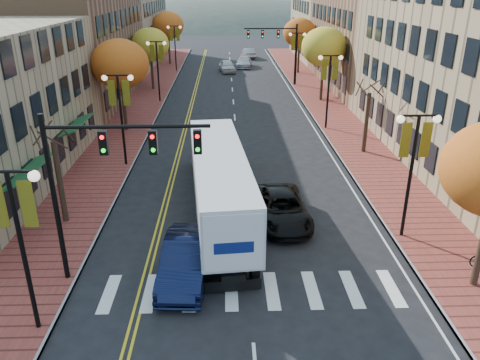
{
  "coord_description": "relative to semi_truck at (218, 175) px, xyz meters",
  "views": [
    {
      "loc": [
        -0.86,
        -13.33,
        11.26
      ],
      "look_at": [
        -0.16,
        8.12,
        2.2
      ],
      "focal_mm": 35.0,
      "sensor_mm": 36.0,
      "label": 1
    }
  ],
  "objects": [
    {
      "name": "ground",
      "position": [
        1.27,
        -8.9,
        -2.19
      ],
      "size": [
        200.0,
        200.0,
        0.0
      ],
      "primitive_type": "plane",
      "color": "black",
      "rests_on": "ground"
    },
    {
      "name": "lamp_left_a",
      "position": [
        -6.23,
        -8.9,
        2.1
      ],
      "size": [
        1.96,
        0.36,
        6.05
      ],
      "color": "black",
      "rests_on": "ground"
    },
    {
      "name": "tree_left_b",
      "position": [
        -7.73,
        15.1,
        3.26
      ],
      "size": [
        4.48,
        4.48,
        7.21
      ],
      "color": "#382619",
      "rests_on": "sidewalk_left"
    },
    {
      "name": "building_left_mid",
      "position": [
        -15.73,
        27.1,
        3.31
      ],
      "size": [
        12.0,
        24.0,
        11.0
      ],
      "primitive_type": "cube",
      "color": "brown",
      "rests_on": "ground"
    },
    {
      "name": "navy_sedan",
      "position": [
        -1.29,
        -5.84,
        -1.35
      ],
      "size": [
        2.06,
        5.18,
        1.68
      ],
      "primitive_type": "imported",
      "rotation": [
        0.0,
        0.0,
        -0.06
      ],
      "color": "black",
      "rests_on": "ground"
    },
    {
      "name": "car_far_oncoming",
      "position": [
        4.33,
        55.55,
        -1.42
      ],
      "size": [
        2.2,
        4.82,
        1.53
      ],
      "primitive_type": "imported",
      "rotation": [
        0.0,
        0.0,
        3.27
      ],
      "color": "#9C9CA3",
      "rests_on": "ground"
    },
    {
      "name": "lamp_right_b",
      "position": [
        8.77,
        15.1,
        2.1
      ],
      "size": [
        1.96,
        0.36,
        6.05
      ],
      "color": "black",
      "rests_on": "ground"
    },
    {
      "name": "sidewalk_right",
      "position": [
        10.27,
        23.6,
        -2.12
      ],
      "size": [
        4.0,
        85.0,
        0.15
      ],
      "primitive_type": "cube",
      "color": "brown",
      "rests_on": "ground"
    },
    {
      "name": "tree_left_c",
      "position": [
        -7.73,
        31.1,
        2.86
      ],
      "size": [
        4.16,
        4.16,
        6.69
      ],
      "color": "#382619",
      "rests_on": "sidewalk_left"
    },
    {
      "name": "tree_right_c",
      "position": [
        10.27,
        25.1,
        3.26
      ],
      "size": [
        4.48,
        4.48,
        7.21
      ],
      "color": "#382619",
      "rests_on": "sidewalk_right"
    },
    {
      "name": "traffic_mast_near",
      "position": [
        -4.21,
        -5.9,
        2.73
      ],
      "size": [
        6.1,
        0.35,
        7.0
      ],
      "color": "black",
      "rests_on": "ground"
    },
    {
      "name": "tree_right_b",
      "position": [
        10.27,
        9.1,
        0.06
      ],
      "size": [
        0.28,
        0.28,
        4.2
      ],
      "color": "#382619",
      "rests_on": "sidewalk_right"
    },
    {
      "name": "semi_truck",
      "position": [
        0.0,
        0.0,
        0.0
      ],
      "size": [
        3.74,
        15.15,
        3.75
      ],
      "rotation": [
        0.0,
        0.0,
        0.09
      ],
      "color": "black",
      "rests_on": "ground"
    },
    {
      "name": "car_far_silver",
      "position": [
        3.23,
        46.57,
        -1.45
      ],
      "size": [
        2.56,
        5.28,
        1.48
      ],
      "primitive_type": "imported",
      "rotation": [
        0.0,
        0.0,
        -0.1
      ],
      "color": "#ABACB3",
      "rests_on": "ground"
    },
    {
      "name": "lamp_left_c",
      "position": [
        -6.23,
        25.1,
        2.1
      ],
      "size": [
        1.96,
        0.36,
        6.05
      ],
      "color": "black",
      "rests_on": "ground"
    },
    {
      "name": "tree_left_a",
      "position": [
        -7.73,
        -0.9,
        0.06
      ],
      "size": [
        0.28,
        0.28,
        4.2
      ],
      "color": "#382619",
      "rests_on": "sidewalk_left"
    },
    {
      "name": "tree_right_d",
      "position": [
        10.27,
        41.1,
        3.1
      ],
      "size": [
        4.35,
        4.35,
        7.0
      ],
      "color": "#382619",
      "rests_on": "sidewalk_right"
    },
    {
      "name": "black_suv",
      "position": [
        3.24,
        -1.07,
        -1.45
      ],
      "size": [
        2.72,
        5.46,
        1.49
      ],
      "primitive_type": "imported",
      "rotation": [
        0.0,
        0.0,
        0.05
      ],
      "color": "black",
      "rests_on": "ground"
    },
    {
      "name": "lamp_right_a",
      "position": [
        8.77,
        -2.9,
        2.1
      ],
      "size": [
        1.96,
        0.36,
        6.05
      ],
      "color": "black",
      "rests_on": "ground"
    },
    {
      "name": "tree_left_d",
      "position": [
        -7.73,
        49.1,
        3.41
      ],
      "size": [
        4.61,
        4.61,
        7.42
      ],
      "color": "#382619",
      "rests_on": "sidewalk_left"
    },
    {
      "name": "car_far_white",
      "position": [
        0.74,
        42.68,
        -1.39
      ],
      "size": [
        2.49,
        4.9,
        1.6
      ],
      "primitive_type": "imported",
      "rotation": [
        0.0,
        0.0,
        0.13
      ],
      "color": "silver",
      "rests_on": "ground"
    },
    {
      "name": "traffic_mast_far",
      "position": [
        6.75,
        33.1,
        2.73
      ],
      "size": [
        6.1,
        0.34,
        7.0
      ],
      "color": "black",
      "rests_on": "ground"
    },
    {
      "name": "lamp_left_b",
      "position": [
        -6.23,
        7.1,
        2.1
      ],
      "size": [
        1.96,
        0.36,
        6.05
      ],
      "color": "black",
      "rests_on": "ground"
    },
    {
      "name": "building_left_far",
      "position": [
        -15.73,
        52.1,
        2.56
      ],
      "size": [
        12.0,
        26.0,
        9.5
      ],
      "primitive_type": "cube",
      "color": "#9E8966",
      "rests_on": "ground"
    },
    {
      "name": "sidewalk_left",
      "position": [
        -7.73,
        23.6,
        -2.12
      ],
      "size": [
        4.0,
        85.0,
        0.15
      ],
      "primitive_type": "cube",
      "color": "brown",
      "rests_on": "ground"
    },
    {
      "name": "lamp_right_c",
      "position": [
        8.77,
        33.1,
        2.1
      ],
      "size": [
        1.96,
        0.36,
        6.05
      ],
      "color": "black",
      "rests_on": "ground"
    },
    {
      "name": "lamp_left_d",
      "position": [
        -6.23,
        43.1,
        2.1
      ],
      "size": [
        1.96,
        0.36,
        6.05
      ],
      "color": "black",
      "rests_on": "ground"
    },
    {
      "name": "building_right_far",
      "position": [
        19.77,
        55.1,
        3.31
      ],
      "size": [
        15.0,
        20.0,
        11.0
      ],
      "primitive_type": "cube",
      "color": "#9E8966",
      "rests_on": "ground"
    },
    {
      "name": "building_right_mid",
      "position": [
        19.77,
        33.1,
        2.81
      ],
      "size": [
        15.0,
        24.0,
        10.0
      ],
      "primitive_type": "cube",
      "color": "brown",
      "rests_on": "ground"
    }
  ]
}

